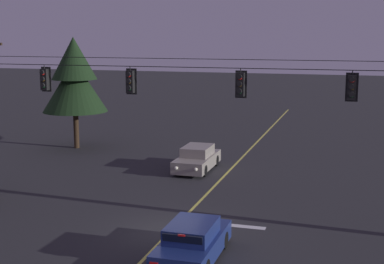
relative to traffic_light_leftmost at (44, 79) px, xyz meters
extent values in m
plane|color=#28282B|center=(6.61, -2.07, -5.78)|extent=(180.00, 180.00, 0.00)
cube|color=#D1C64C|center=(6.61, 6.02, -5.78)|extent=(0.14, 60.00, 0.01)
cube|color=silver|center=(8.51, -0.58, -5.78)|extent=(3.40, 0.36, 0.01)
cylinder|color=black|center=(6.61, 0.02, 0.65)|extent=(19.30, 0.03, 0.03)
cylinder|color=black|center=(6.61, 0.02, 1.00)|extent=(19.30, 0.02, 0.02)
cylinder|color=black|center=(0.00, 0.02, 0.56)|extent=(0.04, 0.04, 0.18)
cube|color=black|center=(0.00, 0.02, -0.01)|extent=(0.32, 0.26, 0.96)
cube|color=black|center=(0.00, 0.16, -0.01)|extent=(0.48, 0.03, 1.12)
sphere|color=red|center=(0.00, -0.14, 0.28)|extent=(0.17, 0.17, 0.17)
cylinder|color=black|center=(0.00, -0.18, 0.33)|extent=(0.20, 0.10, 0.20)
sphere|color=#3D280A|center=(0.00, -0.14, -0.01)|extent=(0.17, 0.17, 0.17)
cylinder|color=black|center=(0.00, -0.18, 0.04)|extent=(0.20, 0.10, 0.20)
sphere|color=black|center=(0.00, -0.14, -0.29)|extent=(0.17, 0.17, 0.17)
cylinder|color=black|center=(0.00, -0.18, -0.25)|extent=(0.20, 0.10, 0.20)
cylinder|color=black|center=(4.15, 0.02, 0.56)|extent=(0.04, 0.04, 0.18)
cube|color=black|center=(4.15, 0.02, -0.01)|extent=(0.32, 0.26, 0.96)
cube|color=black|center=(4.15, 0.16, -0.01)|extent=(0.48, 0.03, 1.12)
sphere|color=red|center=(4.15, -0.14, 0.28)|extent=(0.17, 0.17, 0.17)
cylinder|color=black|center=(4.15, -0.18, 0.33)|extent=(0.20, 0.10, 0.20)
sphere|color=#3D280A|center=(4.15, -0.14, -0.01)|extent=(0.17, 0.17, 0.17)
cylinder|color=black|center=(4.15, -0.18, 0.04)|extent=(0.20, 0.10, 0.20)
sphere|color=black|center=(4.15, -0.14, -0.29)|extent=(0.17, 0.17, 0.17)
cylinder|color=black|center=(4.15, -0.18, -0.25)|extent=(0.20, 0.10, 0.20)
cylinder|color=black|center=(8.96, 0.02, 0.56)|extent=(0.04, 0.04, 0.18)
cube|color=black|center=(8.96, 0.02, -0.01)|extent=(0.32, 0.26, 0.96)
cube|color=black|center=(8.96, 0.16, -0.01)|extent=(0.48, 0.03, 1.12)
sphere|color=red|center=(8.96, -0.14, 0.28)|extent=(0.17, 0.17, 0.17)
cylinder|color=black|center=(8.96, -0.18, 0.33)|extent=(0.20, 0.10, 0.20)
sphere|color=#3D280A|center=(8.96, -0.14, -0.01)|extent=(0.17, 0.17, 0.17)
cylinder|color=black|center=(8.96, -0.18, 0.04)|extent=(0.20, 0.10, 0.20)
sphere|color=black|center=(8.96, -0.14, -0.29)|extent=(0.17, 0.17, 0.17)
cylinder|color=black|center=(8.96, -0.18, -0.25)|extent=(0.20, 0.10, 0.20)
cylinder|color=black|center=(13.30, 0.02, 0.56)|extent=(0.04, 0.04, 0.18)
cube|color=black|center=(13.30, 0.02, -0.01)|extent=(0.32, 0.26, 0.96)
cube|color=black|center=(13.30, 0.16, -0.01)|extent=(0.48, 0.03, 1.12)
sphere|color=red|center=(13.30, -0.14, 0.28)|extent=(0.17, 0.17, 0.17)
cylinder|color=black|center=(13.30, -0.18, 0.33)|extent=(0.20, 0.10, 0.20)
sphere|color=#3D280A|center=(13.30, -0.14, -0.01)|extent=(0.17, 0.17, 0.17)
cylinder|color=black|center=(13.30, -0.18, 0.04)|extent=(0.20, 0.10, 0.20)
sphere|color=black|center=(13.30, -0.14, -0.29)|extent=(0.17, 0.17, 0.17)
cylinder|color=black|center=(13.30, -0.18, -0.25)|extent=(0.20, 0.10, 0.20)
cube|color=navy|center=(8.27, -4.49, -5.27)|extent=(1.80, 4.30, 0.68)
cube|color=navy|center=(8.27, -4.61, -4.66)|extent=(1.51, 2.15, 0.54)
cube|color=black|center=(8.27, -3.67, -4.66)|extent=(1.40, 0.21, 0.48)
cube|color=black|center=(8.27, -5.67, -4.66)|extent=(1.37, 0.18, 0.46)
cylinder|color=black|center=(7.48, -3.15, -5.46)|extent=(0.22, 0.64, 0.64)
cylinder|color=black|center=(9.07, -3.15, -5.46)|extent=(0.22, 0.64, 0.64)
cylinder|color=black|center=(7.48, -5.82, -5.46)|extent=(0.22, 0.64, 0.64)
cube|color=red|center=(8.27, -5.78, -4.43)|extent=(0.24, 0.04, 0.06)
cube|color=gray|center=(4.76, 8.25, -5.27)|extent=(1.80, 4.30, 0.68)
cube|color=gray|center=(4.76, 8.37, -4.66)|extent=(1.51, 2.15, 0.54)
cube|color=black|center=(4.76, 7.43, -4.66)|extent=(1.40, 0.21, 0.48)
cube|color=black|center=(4.76, 9.43, -4.66)|extent=(1.37, 0.18, 0.46)
cylinder|color=black|center=(5.55, 6.92, -5.46)|extent=(0.22, 0.64, 0.64)
cylinder|color=black|center=(3.97, 6.92, -5.46)|extent=(0.22, 0.64, 0.64)
cylinder|color=black|center=(5.55, 9.58, -5.46)|extent=(0.22, 0.64, 0.64)
cylinder|color=black|center=(3.97, 9.58, -5.46)|extent=(0.22, 0.64, 0.64)
sphere|color=white|center=(5.32, 6.08, -5.21)|extent=(0.20, 0.20, 0.20)
sphere|color=white|center=(4.20, 6.08, -5.21)|extent=(0.20, 0.20, 0.20)
cylinder|color=#332316|center=(-4.97, 12.02, -4.35)|extent=(0.36, 0.36, 2.87)
cone|color=black|center=(-4.97, 12.02, -1.49)|extent=(4.39, 4.39, 3.51)
cone|color=black|center=(-4.97, 12.02, 0.38)|extent=(3.07, 3.07, 2.85)
camera|label=1|loc=(13.61, -22.53, 2.07)|focal=53.10mm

